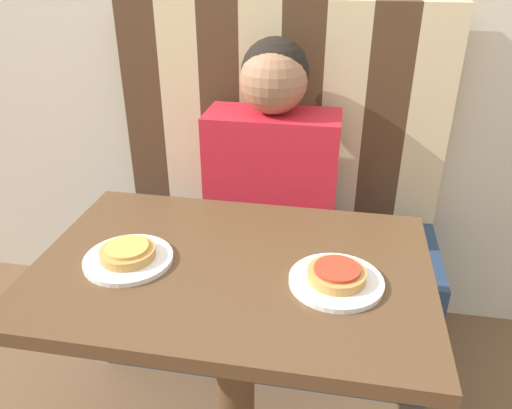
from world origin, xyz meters
TOP-DOWN VIEW (x-y plane):
  - booth_seat at (0.00, 0.61)m, footprint 1.16×0.50m
  - booth_backrest at (0.00, 0.82)m, footprint 1.16×0.09m
  - dining_table at (0.00, 0.00)m, footprint 0.90×0.60m
  - person at (0.00, 0.61)m, footprint 0.43×0.24m
  - plate_left at (-0.24, -0.03)m, footprint 0.20×0.20m
  - plate_right at (0.24, -0.03)m, footprint 0.20×0.20m
  - pizza_left at (-0.24, -0.03)m, footprint 0.13×0.13m
  - pizza_right at (0.24, -0.03)m, footprint 0.13×0.13m

SIDE VIEW (x-z plane):
  - booth_seat at x=0.00m, z-range 0.00..0.49m
  - dining_table at x=0.00m, z-range 0.26..1.02m
  - plate_left at x=-0.24m, z-range 0.76..0.78m
  - plate_right at x=0.24m, z-range 0.76..0.78m
  - pizza_left at x=-0.24m, z-range 0.77..0.80m
  - pizza_right at x=0.24m, z-range 0.77..0.80m
  - person at x=0.00m, z-range 0.48..1.16m
  - booth_backrest at x=0.00m, z-range 0.49..1.25m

